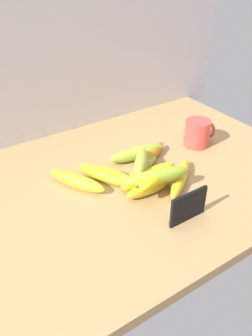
# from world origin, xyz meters

# --- Properties ---
(counter_top) EXTENTS (1.10, 0.76, 0.03)m
(counter_top) POSITION_xyz_m (0.00, 0.00, 0.01)
(counter_top) COLOR tan
(counter_top) RESTS_ON ground
(back_wall) EXTENTS (1.30, 0.02, 0.70)m
(back_wall) POSITION_xyz_m (0.00, 0.39, 0.35)
(back_wall) COLOR silver
(back_wall) RESTS_ON ground
(chalkboard_sign) EXTENTS (0.11, 0.02, 0.08)m
(chalkboard_sign) POSITION_xyz_m (0.00, -0.23, 0.07)
(chalkboard_sign) COLOR black
(chalkboard_sign) RESTS_ON counter_top
(coffee_mug) EXTENTS (0.10, 0.08, 0.09)m
(coffee_mug) POSITION_xyz_m (0.28, 0.04, 0.08)
(coffee_mug) COLOR #D9473F
(coffee_mug) RESTS_ON counter_top
(banana_0) EXTENTS (0.11, 0.18, 0.04)m
(banana_0) POSITION_xyz_m (-0.09, 0.04, 0.05)
(banana_0) COLOR gold
(banana_0) RESTS_ON counter_top
(banana_1) EXTENTS (0.20, 0.06, 0.04)m
(banana_1) POSITION_xyz_m (0.02, -0.04, 0.05)
(banana_1) COLOR yellow
(banana_1) RESTS_ON counter_top
(banana_2) EXTENTS (0.20, 0.11, 0.03)m
(banana_2) POSITION_xyz_m (0.01, -0.01, 0.05)
(banana_2) COLOR #95AF35
(banana_2) RESTS_ON counter_top
(banana_3) EXTENTS (0.15, 0.04, 0.04)m
(banana_3) POSITION_xyz_m (-0.01, -0.09, 0.05)
(banana_3) COLOR gold
(banana_3) RESTS_ON counter_top
(banana_4) EXTENTS (0.18, 0.15, 0.04)m
(banana_4) POSITION_xyz_m (0.09, -0.10, 0.05)
(banana_4) COLOR yellow
(banana_4) RESTS_ON counter_top
(banana_5) EXTENTS (0.08, 0.18, 0.04)m
(banana_5) POSITION_xyz_m (-0.06, -0.01, 0.05)
(banana_5) COLOR yellow
(banana_5) RESTS_ON counter_top
(banana_6) EXTENTS (0.18, 0.12, 0.04)m
(banana_6) POSITION_xyz_m (0.09, 0.05, 0.05)
(banana_6) COLOR #AD8319
(banana_6) RESTS_ON counter_top
(banana_7) EXTENTS (0.20, 0.07, 0.04)m
(banana_7) POSITION_xyz_m (0.06, 0.08, 0.05)
(banana_7) COLOR #98B736
(banana_7) RESTS_ON counter_top
(banana_8) EXTENTS (0.12, 0.19, 0.04)m
(banana_8) POSITION_xyz_m (-0.17, 0.05, 0.05)
(banana_8) COLOR gold
(banana_8) RESTS_ON counter_top
(banana_9) EXTENTS (0.14, 0.15, 0.04)m
(banana_9) POSITION_xyz_m (0.01, -0.02, 0.08)
(banana_9) COLOR #9FAE38
(banana_9) RESTS_ON banana_2
(banana_10) EXTENTS (0.17, 0.09, 0.04)m
(banana_10) POSITION_xyz_m (-0.00, -0.10, 0.09)
(banana_10) COLOR yellow
(banana_10) RESTS_ON banana_3
(banana_11) EXTENTS (0.19, 0.08, 0.04)m
(banana_11) POSITION_xyz_m (0.00, -0.10, 0.09)
(banana_11) COLOR #98B22E
(banana_11) RESTS_ON banana_3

